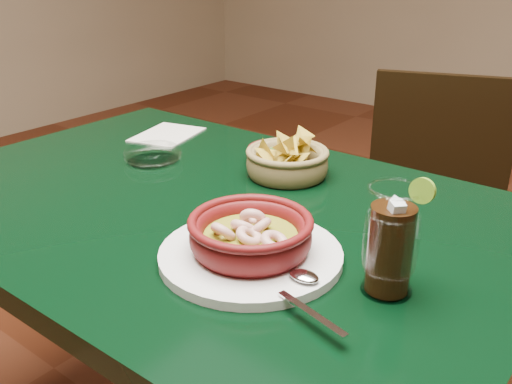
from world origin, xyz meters
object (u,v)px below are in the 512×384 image
Objects in this scene: dining_chair at (430,224)px; shrimp_plate at (251,240)px; dining_table at (206,246)px; chip_basket at (287,162)px; cola_drink at (391,242)px.

shrimp_plate is (0.02, -0.82, 0.30)m from dining_chair.
shrimp_plate is at bearing -30.11° from dining_table.
chip_basket reaches higher than shrimp_plate.
cola_drink is (0.22, -0.77, 0.34)m from dining_chair.
dining_chair is at bearing 91.37° from shrimp_plate.
dining_table is at bearing -104.49° from chip_basket.
dining_chair is (0.19, 0.70, -0.17)m from dining_table.
dining_chair is 0.60m from chip_basket.
dining_table is 0.28m from shrimp_plate.
dining_table is 0.75m from dining_chair.
dining_chair is 0.88m from shrimp_plate.
dining_chair is 0.88m from cola_drink.
cola_drink is (0.20, 0.05, 0.04)m from shrimp_plate.
cola_drink reaches higher than shrimp_plate.
dining_chair is at bearing 74.86° from dining_table.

